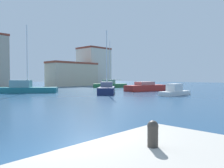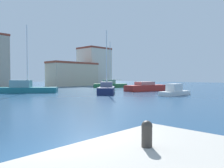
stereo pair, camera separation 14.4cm
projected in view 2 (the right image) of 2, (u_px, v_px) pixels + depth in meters
The scene contains 9 objects.
water at pixel (73, 94), 30.64m from camera, with size 160.00×160.00×0.00m, color navy.
mooring_bollard at pixel (147, 133), 4.59m from camera, with size 0.24×0.24×0.56m.
sailboat_teal_distant_east at pixel (26, 88), 32.64m from camera, with size 8.09×7.29×10.05m.
motorboat_red_behind_lamppost at pixel (146, 87), 37.08m from camera, with size 8.03×4.03×1.55m.
motorboat_white_near_pier at pixel (175, 91), 28.04m from camera, with size 5.14×1.93×1.48m.
sailboat_green_inner_mooring at pixel (110, 85), 49.23m from camera, with size 7.06×6.23×10.45m.
sailboat_navy_outer_mooring at pixel (106, 89), 30.97m from camera, with size 6.19×5.84×8.87m.
waterfront_apartments at pixel (73, 74), 58.37m from camera, with size 13.65×5.42×6.27m.
yacht_club at pixel (94, 66), 67.32m from camera, with size 8.42×7.19×11.24m.
Camera 2 is at (-3.24, -5.13, 2.33)m, focal length 35.25 mm.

